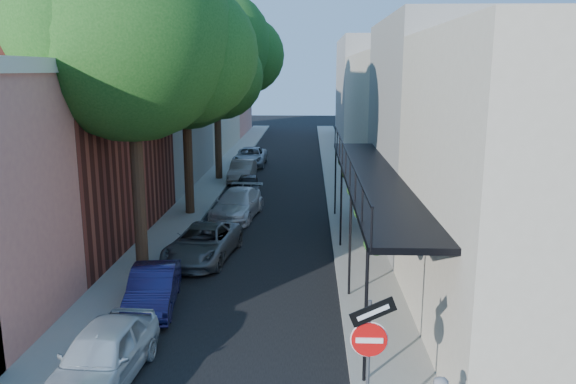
# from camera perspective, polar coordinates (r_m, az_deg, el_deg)

# --- Properties ---
(road_surface) EXTENTS (6.00, 64.00, 0.01)m
(road_surface) POSITION_cam_1_polar(r_m,az_deg,el_deg) (39.20, -0.82, 2.05)
(road_surface) COLOR black
(road_surface) RESTS_ON ground
(sidewalk_left) EXTENTS (2.00, 64.00, 0.12)m
(sidewalk_left) POSITION_cam_1_polar(r_m,az_deg,el_deg) (39.60, -6.61, 2.15)
(sidewalk_left) COLOR gray
(sidewalk_left) RESTS_ON ground
(sidewalk_right) EXTENTS (2.00, 64.00, 0.12)m
(sidewalk_right) POSITION_cam_1_polar(r_m,az_deg,el_deg) (39.19, 5.03, 2.08)
(sidewalk_right) COLOR gray
(sidewalk_right) RESTS_ON ground
(buildings_left) EXTENTS (10.10, 59.10, 12.00)m
(buildings_left) POSITION_cam_1_polar(r_m,az_deg,el_deg) (39.03, -14.88, 8.89)
(buildings_left) COLOR tan
(buildings_left) RESTS_ON ground
(buildings_right) EXTENTS (9.80, 55.00, 10.00)m
(buildings_right) POSITION_cam_1_polar(r_m,az_deg,el_deg) (38.73, 12.67, 8.22)
(buildings_right) COLOR beige
(buildings_right) RESTS_ON ground
(sign_post) EXTENTS (0.89, 0.17, 2.99)m
(sign_post) POSITION_cam_1_polar(r_m,az_deg,el_deg) (10.77, 8.28, -15.14)
(sign_post) COLOR #595B60
(sign_post) RESTS_ON ground
(oak_near) EXTENTS (7.48, 6.80, 11.42)m
(oak_near) POSITION_cam_1_polar(r_m,az_deg,el_deg) (19.57, -14.29, 14.57)
(oak_near) COLOR #382116
(oak_near) RESTS_ON ground
(oak_mid) EXTENTS (6.60, 6.00, 10.20)m
(oak_mid) POSITION_cam_1_polar(r_m,az_deg,el_deg) (27.30, -9.54, 12.30)
(oak_mid) COLOR #382116
(oak_mid) RESTS_ON ground
(oak_far) EXTENTS (7.70, 7.00, 11.90)m
(oak_far) POSITION_cam_1_polar(r_m,az_deg,el_deg) (36.22, -6.57, 14.24)
(oak_far) COLOR #382116
(oak_far) RESTS_ON ground
(parked_car_a) EXTENTS (1.85, 4.08, 1.36)m
(parked_car_a) POSITION_cam_1_polar(r_m,az_deg,el_deg) (13.82, -18.32, -15.47)
(parked_car_a) COLOR #B3BEC6
(parked_car_a) RESTS_ON ground
(parked_car_b) EXTENTS (1.74, 3.83, 1.22)m
(parked_car_b) POSITION_cam_1_polar(r_m,az_deg,el_deg) (17.42, -13.53, -9.49)
(parked_car_b) COLOR #161543
(parked_car_b) RESTS_ON ground
(parked_car_c) EXTENTS (2.67, 4.80, 1.27)m
(parked_car_c) POSITION_cam_1_polar(r_m,az_deg,el_deg) (21.33, -8.62, -5.14)
(parked_car_c) COLOR #505357
(parked_car_c) RESTS_ON ground
(parked_car_d) EXTENTS (2.42, 4.85, 1.35)m
(parked_car_d) POSITION_cam_1_polar(r_m,az_deg,el_deg) (27.03, -5.16, -1.23)
(parked_car_d) COLOR silver
(parked_car_d) RESTS_ON ground
(parked_car_e) EXTENTS (1.73, 3.49, 1.14)m
(parked_car_e) POSITION_cam_1_polar(r_m,az_deg,el_deg) (31.97, -4.02, 0.70)
(parked_car_e) COLOR black
(parked_car_e) RESTS_ON ground
(parked_car_f) EXTENTS (1.50, 4.08, 1.33)m
(parked_car_f) POSITION_cam_1_polar(r_m,az_deg,el_deg) (35.94, -4.66, 2.14)
(parked_car_f) COLOR slate
(parked_car_f) RESTS_ON ground
(parked_car_g) EXTENTS (2.26, 4.86, 1.35)m
(parked_car_g) POSITION_cam_1_polar(r_m,az_deg,el_deg) (41.78, -3.85, 3.59)
(parked_car_g) COLOR #8B929D
(parked_car_g) RESTS_ON ground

